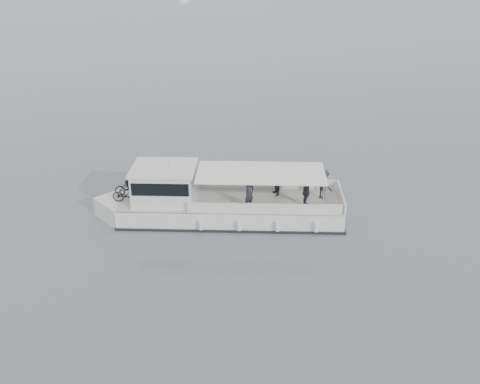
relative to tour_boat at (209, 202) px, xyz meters
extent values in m
plane|color=slate|center=(-4.73, -1.26, -0.96)|extent=(1400.00, 1400.00, 0.00)
cube|color=white|center=(1.21, -0.21, -0.50)|extent=(12.64, 5.32, 1.33)
cube|color=white|center=(-4.84, 0.84, -0.50)|extent=(3.28, 3.28, 1.33)
cube|color=beige|center=(1.21, -0.21, 0.16)|extent=(12.64, 5.32, 0.06)
cube|color=black|center=(1.21, -0.21, -0.91)|extent=(12.87, 5.48, 0.18)
cube|color=white|center=(3.29, 1.03, 0.47)|extent=(8.07, 1.50, 0.61)
cube|color=white|center=(2.75, -2.08, 0.47)|extent=(8.07, 1.50, 0.61)
cube|color=white|center=(7.20, -1.25, 0.47)|extent=(0.66, 3.24, 0.61)
cube|color=white|center=(-2.42, 0.42, 1.08)|extent=(3.69, 3.28, 1.84)
cube|color=black|center=(-3.98, 0.69, 1.23)|extent=(1.00, 2.62, 1.18)
cube|color=black|center=(-2.42, 0.42, 1.39)|extent=(3.50, 3.28, 0.72)
cube|color=white|center=(-2.42, 0.42, 2.05)|extent=(3.93, 3.51, 0.10)
cube|color=white|center=(2.82, -0.49, 1.85)|extent=(7.37, 4.21, 0.08)
cylinder|color=silver|center=(-0.65, -1.34, 1.00)|extent=(0.07, 0.07, 1.69)
cylinder|color=silver|center=(-0.16, 1.48, 1.00)|extent=(0.07, 0.07, 1.69)
cylinder|color=silver|center=(5.79, -2.46, 1.00)|extent=(0.07, 0.07, 1.69)
cylinder|color=silver|center=(6.28, 0.36, 1.00)|extent=(0.07, 0.07, 1.69)
cylinder|color=silver|center=(-2.87, 1.43, 3.38)|extent=(0.04, 0.04, 2.66)
cylinder|color=silver|center=(-2.14, -0.36, 3.18)|extent=(0.04, 0.04, 2.25)
cylinder|color=white|center=(-0.61, -1.72, -0.45)|extent=(0.28, 0.28, 0.51)
cylinder|color=white|center=(1.40, -2.07, -0.45)|extent=(0.28, 0.28, 0.51)
cylinder|color=white|center=(3.42, -2.42, -0.45)|extent=(0.28, 0.28, 0.51)
cylinder|color=white|center=(5.43, -2.77, -0.45)|extent=(0.28, 0.28, 0.51)
imported|color=black|center=(-4.36, 1.17, 0.62)|extent=(1.83, 0.90, 0.92)
imported|color=black|center=(-4.50, 0.36, 0.65)|extent=(1.67, 0.73, 0.97)
imported|color=#272A34|center=(2.06, -1.29, 1.02)|extent=(0.75, 0.71, 1.72)
imported|color=#272A34|center=(3.74, 0.07, 1.02)|extent=(0.73, 0.90, 1.72)
imported|color=#272A34|center=(5.13, -1.51, 1.02)|extent=(0.46, 1.02, 1.72)
imported|color=#272A34|center=(6.31, -0.68, 1.02)|extent=(1.19, 1.27, 1.72)
cube|color=white|center=(3.42, 110.81, -0.66)|extent=(2.98, 6.59, 0.75)
cube|color=white|center=(3.42, 110.81, -0.34)|extent=(2.10, 2.47, 0.45)
camera|label=1|loc=(-1.91, -26.69, 13.40)|focal=40.00mm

